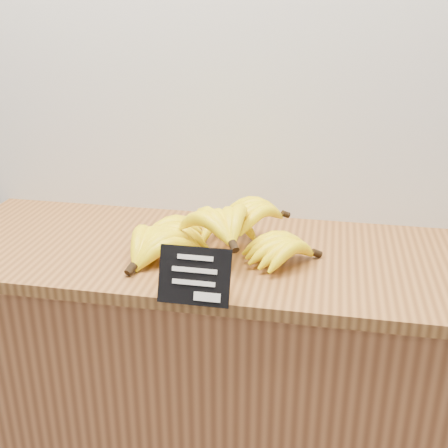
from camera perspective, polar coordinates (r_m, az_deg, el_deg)
counter at (r=1.68m, az=0.34°, el=-17.66°), size 1.54×0.50×0.90m
counter_top at (r=1.43m, az=0.38°, el=-3.16°), size 1.50×0.54×0.03m
chalkboard_sign at (r=1.17m, az=-3.03°, el=-5.31°), size 0.15×0.05×0.12m
banana_pile at (r=1.39m, az=-1.50°, el=-0.94°), size 0.53×0.36×0.13m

